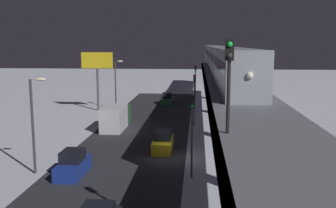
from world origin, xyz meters
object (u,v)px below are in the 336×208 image
(sedan_green, at_px, (167,100))
(sedan_yellow, at_px, (163,142))
(subway_train, at_px, (218,57))
(traffic_light_near, at_px, (192,124))
(traffic_light_far, at_px, (195,79))
(rail_signal, at_px, (229,70))
(sedan_blue, at_px, (73,165))
(commercial_billboard, at_px, (97,66))
(traffic_light_mid, at_px, (194,92))
(box_truck, at_px, (116,117))

(sedan_green, xyz_separation_m, sedan_yellow, (-1.80, 28.04, 0.01))
(subway_train, distance_m, traffic_light_near, 33.21)
(traffic_light_far, bearing_deg, rail_signal, 91.93)
(subway_train, xyz_separation_m, sedan_yellow, (6.48, 25.29, -7.36))
(subway_train, xyz_separation_m, sedan_blue, (12.88, 32.76, -7.36))
(rail_signal, bearing_deg, traffic_light_far, -88.07)
(traffic_light_far, bearing_deg, traffic_light_near, 90.00)
(sedan_green, bearing_deg, sedan_yellow, -86.33)
(subway_train, bearing_deg, commercial_billboard, 12.51)
(traffic_light_far, distance_m, commercial_billboard, 17.67)
(sedan_blue, xyz_separation_m, traffic_light_mid, (-9.30, -18.93, 3.40))
(subway_train, xyz_separation_m, traffic_light_mid, (3.58, 13.83, -3.96))
(commercial_billboard, bearing_deg, sedan_green, -145.98)
(sedan_green, distance_m, sedan_blue, 35.81)
(sedan_green, relative_size, box_truck, 0.54)
(traffic_light_mid, xyz_separation_m, traffic_light_far, (0.00, -18.95, 0.00))
(subway_train, xyz_separation_m, traffic_light_far, (3.58, -5.12, -3.96))
(sedan_blue, bearing_deg, traffic_light_mid, -116.17)
(sedan_blue, height_order, box_truck, box_truck)
(sedan_yellow, distance_m, traffic_light_mid, 12.30)
(rail_signal, distance_m, box_truck, 31.59)
(subway_train, distance_m, commercial_billboard, 18.92)
(sedan_yellow, height_order, commercial_billboard, commercial_billboard)
(traffic_light_near, bearing_deg, box_truck, -60.33)
(sedan_green, bearing_deg, traffic_light_far, 26.64)
(rail_signal, xyz_separation_m, traffic_light_near, (1.68, -11.83, -4.91))
(sedan_yellow, relative_size, traffic_light_mid, 0.72)
(subway_train, bearing_deg, sedan_green, -18.43)
(box_truck, height_order, traffic_light_far, traffic_light_far)
(sedan_yellow, xyz_separation_m, box_truck, (6.60, -9.19, 0.55))
(sedan_blue, xyz_separation_m, commercial_billboard, (5.55, -28.67, 6.03))
(sedan_blue, height_order, traffic_light_far, traffic_light_far)
(sedan_yellow, bearing_deg, traffic_light_far, 84.55)
(sedan_green, height_order, traffic_light_near, traffic_light_near)
(rail_signal, distance_m, sedan_blue, 18.17)
(sedan_green, bearing_deg, traffic_light_near, -82.47)
(sedan_yellow, bearing_deg, sedan_blue, -130.58)
(traffic_light_mid, height_order, commercial_billboard, commercial_billboard)
(box_truck, bearing_deg, rail_signal, 111.41)
(rail_signal, relative_size, box_truck, 0.54)
(traffic_light_near, bearing_deg, sedan_yellow, -68.84)
(subway_train, xyz_separation_m, box_truck, (13.08, 16.10, -6.81))
(rail_signal, height_order, sedan_green, rail_signal)
(box_truck, relative_size, traffic_light_near, 1.16)
(sedan_blue, height_order, traffic_light_near, traffic_light_near)
(sedan_yellow, distance_m, commercial_billboard, 25.07)
(rail_signal, relative_size, traffic_light_mid, 0.62)
(sedan_green, distance_m, traffic_light_far, 6.27)
(sedan_yellow, distance_m, traffic_light_near, 8.72)
(box_truck, xyz_separation_m, commercial_billboard, (5.35, -12.01, 5.48))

